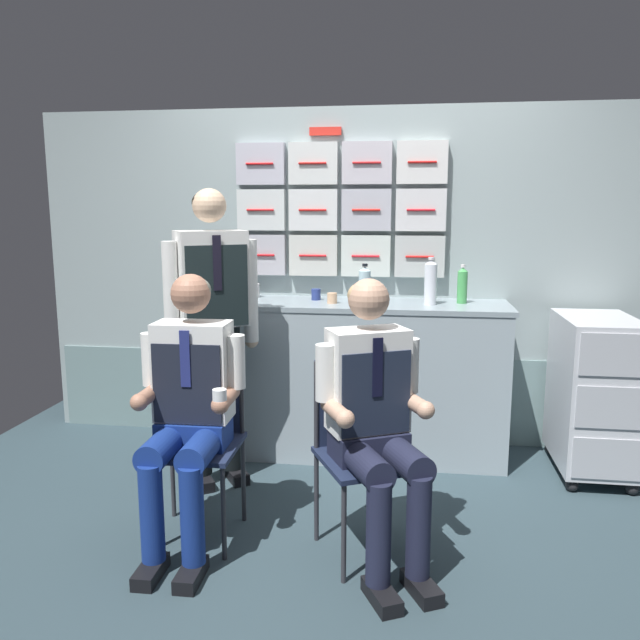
{
  "coord_description": "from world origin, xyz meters",
  "views": [
    {
      "loc": [
        0.34,
        -2.73,
        1.52
      ],
      "look_at": [
        -0.1,
        0.4,
        0.97
      ],
      "focal_mm": 35.7,
      "sensor_mm": 36.0,
      "label": 1
    }
  ],
  "objects_px": {
    "water_bottle_blue_cap": "(462,285)",
    "coffee_cup_white": "(332,298)",
    "crew_member_right": "(375,413)",
    "crew_member_standing": "(213,314)",
    "service_trolley": "(594,391)",
    "folding_chair_left": "(200,422)",
    "crew_member_left": "(188,402)",
    "folding_chair_right": "(360,433)"
  },
  "relations": [
    {
      "from": "coffee_cup_white",
      "to": "service_trolley",
      "type": "bearing_deg",
      "value": -2.76
    },
    {
      "from": "folding_chair_right",
      "to": "crew_member_standing",
      "type": "height_order",
      "value": "crew_member_standing"
    },
    {
      "from": "folding_chair_right",
      "to": "water_bottle_blue_cap",
      "type": "relative_size",
      "value": 3.64
    },
    {
      "from": "service_trolley",
      "to": "crew_member_right",
      "type": "height_order",
      "value": "crew_member_right"
    },
    {
      "from": "folding_chair_right",
      "to": "water_bottle_blue_cap",
      "type": "bearing_deg",
      "value": 66.0
    },
    {
      "from": "folding_chair_left",
      "to": "crew_member_right",
      "type": "height_order",
      "value": "crew_member_right"
    },
    {
      "from": "service_trolley",
      "to": "water_bottle_blue_cap",
      "type": "relative_size",
      "value": 3.92
    },
    {
      "from": "crew_member_left",
      "to": "coffee_cup_white",
      "type": "distance_m",
      "value": 1.31
    },
    {
      "from": "service_trolley",
      "to": "crew_member_right",
      "type": "distance_m",
      "value": 1.65
    },
    {
      "from": "service_trolley",
      "to": "water_bottle_blue_cap",
      "type": "height_order",
      "value": "water_bottle_blue_cap"
    },
    {
      "from": "water_bottle_blue_cap",
      "to": "coffee_cup_white",
      "type": "distance_m",
      "value": 0.79
    },
    {
      "from": "service_trolley",
      "to": "folding_chair_left",
      "type": "distance_m",
      "value": 2.23
    },
    {
      "from": "crew_member_right",
      "to": "folding_chair_left",
      "type": "bearing_deg",
      "value": 167.01
    },
    {
      "from": "crew_member_standing",
      "to": "coffee_cup_white",
      "type": "height_order",
      "value": "crew_member_standing"
    },
    {
      "from": "crew_member_standing",
      "to": "crew_member_right",
      "type": "bearing_deg",
      "value": -37.61
    },
    {
      "from": "folding_chair_right",
      "to": "coffee_cup_white",
      "type": "bearing_deg",
      "value": 103.8
    },
    {
      "from": "folding_chair_left",
      "to": "coffee_cup_white",
      "type": "distance_m",
      "value": 1.21
    },
    {
      "from": "crew_member_left",
      "to": "crew_member_standing",
      "type": "distance_m",
      "value": 0.74
    },
    {
      "from": "service_trolley",
      "to": "coffee_cup_white",
      "type": "xyz_separation_m",
      "value": [
        -1.52,
        0.07,
        0.5
      ]
    },
    {
      "from": "service_trolley",
      "to": "crew_member_right",
      "type": "xyz_separation_m",
      "value": [
        -1.19,
        -1.12,
        0.18
      ]
    },
    {
      "from": "crew_member_standing",
      "to": "crew_member_left",
      "type": "bearing_deg",
      "value": -82.03
    },
    {
      "from": "service_trolley",
      "to": "folding_chair_right",
      "type": "height_order",
      "value": "service_trolley"
    },
    {
      "from": "folding_chair_right",
      "to": "crew_member_standing",
      "type": "relative_size",
      "value": 0.52
    },
    {
      "from": "crew_member_right",
      "to": "water_bottle_blue_cap",
      "type": "height_order",
      "value": "crew_member_right"
    },
    {
      "from": "service_trolley",
      "to": "folding_chair_right",
      "type": "xyz_separation_m",
      "value": [
        -1.26,
        -0.98,
        0.04
      ]
    },
    {
      "from": "crew_member_standing",
      "to": "water_bottle_blue_cap",
      "type": "distance_m",
      "value": 1.5
    },
    {
      "from": "service_trolley",
      "to": "coffee_cup_white",
      "type": "bearing_deg",
      "value": 177.24
    },
    {
      "from": "crew_member_standing",
      "to": "coffee_cup_white",
      "type": "distance_m",
      "value": 0.77
    },
    {
      "from": "service_trolley",
      "to": "crew_member_right",
      "type": "relative_size",
      "value": 0.75
    },
    {
      "from": "folding_chair_right",
      "to": "crew_member_left",
      "type": "bearing_deg",
      "value": -171.13
    },
    {
      "from": "folding_chair_right",
      "to": "coffee_cup_white",
      "type": "height_order",
      "value": "coffee_cup_white"
    },
    {
      "from": "folding_chair_left",
      "to": "coffee_cup_white",
      "type": "relative_size",
      "value": 13.57
    },
    {
      "from": "crew_member_right",
      "to": "crew_member_standing",
      "type": "bearing_deg",
      "value": 142.39
    },
    {
      "from": "crew_member_standing",
      "to": "service_trolley",
      "type": "bearing_deg",
      "value": 10.99
    },
    {
      "from": "folding_chair_left",
      "to": "coffee_cup_white",
      "type": "height_order",
      "value": "coffee_cup_white"
    },
    {
      "from": "crew_member_left",
      "to": "water_bottle_blue_cap",
      "type": "relative_size",
      "value": 5.28
    },
    {
      "from": "service_trolley",
      "to": "coffee_cup_white",
      "type": "distance_m",
      "value": 1.6
    },
    {
      "from": "service_trolley",
      "to": "folding_chair_right",
      "type": "distance_m",
      "value": 1.6
    },
    {
      "from": "folding_chair_left",
      "to": "crew_member_left",
      "type": "relative_size",
      "value": 0.69
    },
    {
      "from": "crew_member_left",
      "to": "folding_chair_right",
      "type": "height_order",
      "value": "crew_member_left"
    },
    {
      "from": "crew_member_right",
      "to": "crew_member_standing",
      "type": "distance_m",
      "value": 1.2
    },
    {
      "from": "water_bottle_blue_cap",
      "to": "coffee_cup_white",
      "type": "xyz_separation_m",
      "value": [
        -0.77,
        -0.11,
        -0.08
      ]
    }
  ]
}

